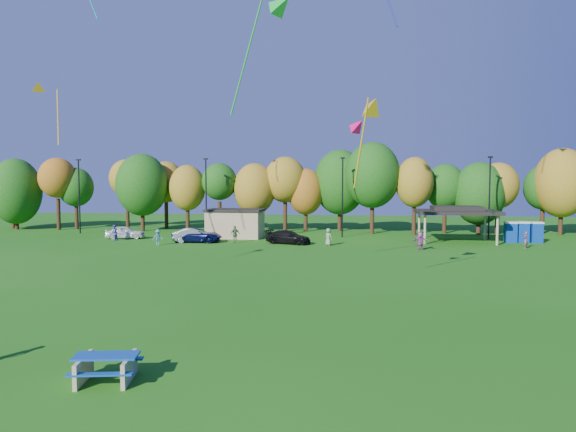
# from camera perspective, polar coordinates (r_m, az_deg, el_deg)

# --- Properties ---
(ground) EXTENTS (160.00, 160.00, 0.00)m
(ground) POSITION_cam_1_polar(r_m,az_deg,el_deg) (19.92, -3.75, -14.50)
(ground) COLOR #19600F
(ground) RESTS_ON ground
(tree_line) EXTENTS (93.57, 10.55, 11.15)m
(tree_line) POSITION_cam_1_polar(r_m,az_deg,el_deg) (64.22, 3.53, 3.45)
(tree_line) COLOR black
(tree_line) RESTS_ON ground
(lamp_posts) EXTENTS (64.50, 0.25, 9.09)m
(lamp_posts) POSITION_cam_1_polar(r_m,az_deg,el_deg) (58.57, 6.07, 2.41)
(lamp_posts) COLOR black
(lamp_posts) RESTS_ON ground
(utility_building) EXTENTS (6.30, 4.30, 3.25)m
(utility_building) POSITION_cam_1_polar(r_m,az_deg,el_deg) (58.37, -5.87, -0.79)
(utility_building) COLOR tan
(utility_building) RESTS_ON ground
(pavilion) EXTENTS (8.20, 6.20, 3.77)m
(pavilion) POSITION_cam_1_polar(r_m,az_deg,el_deg) (56.53, 18.21, 0.50)
(pavilion) COLOR tan
(pavilion) RESTS_ON ground
(porta_potties) EXTENTS (3.75, 1.50, 2.18)m
(porta_potties) POSITION_cam_1_polar(r_m,az_deg,el_deg) (58.66, 24.67, -1.63)
(porta_potties) COLOR navy
(porta_potties) RESTS_ON ground
(picnic_table) EXTENTS (2.23, 1.96, 0.85)m
(picnic_table) POSITION_cam_1_polar(r_m,az_deg,el_deg) (17.68, -19.53, -15.42)
(picnic_table) COLOR tan
(picnic_table) RESTS_ON ground
(car_a) EXTENTS (4.47, 2.57, 1.43)m
(car_a) POSITION_cam_1_polar(r_m,az_deg,el_deg) (59.76, -17.64, -1.74)
(car_a) COLOR white
(car_a) RESTS_ON ground
(car_b) EXTENTS (4.73, 2.96, 1.47)m
(car_b) POSITION_cam_1_polar(r_m,az_deg,el_deg) (54.46, -10.37, -2.12)
(car_b) COLOR gray
(car_b) RESTS_ON ground
(car_c) EXTENTS (5.24, 2.66, 1.42)m
(car_c) POSITION_cam_1_polar(r_m,az_deg,el_deg) (54.46, -10.03, -2.14)
(car_c) COLOR #0B1244
(car_c) RESTS_ON ground
(car_d) EXTENTS (5.05, 3.21, 1.36)m
(car_d) POSITION_cam_1_polar(r_m,az_deg,el_deg) (52.25, 0.04, -2.36)
(car_d) COLOR black
(car_d) RESTS_ON ground
(far_person_0) EXTENTS (0.83, 0.97, 1.72)m
(far_person_0) POSITION_cam_1_polar(r_m,az_deg,el_deg) (57.93, -18.75, -1.78)
(far_person_0) COLOR #565EBE
(far_person_0) RESTS_ON ground
(far_person_1) EXTENTS (1.68, 0.79, 1.75)m
(far_person_1) POSITION_cam_1_polar(r_m,az_deg,el_deg) (48.72, 14.47, -2.70)
(far_person_1) COLOR #A84699
(far_person_1) RESTS_ON ground
(far_person_2) EXTENTS (1.16, 1.11, 1.58)m
(far_person_2) POSITION_cam_1_polar(r_m,az_deg,el_deg) (52.56, -14.26, -2.32)
(far_person_2) COLOR teal
(far_person_2) RESTS_ON ground
(far_person_3) EXTENTS (0.98, 0.98, 1.72)m
(far_person_3) POSITION_cam_1_polar(r_m,az_deg,el_deg) (50.89, 4.51, -2.34)
(far_person_3) COLOR gray
(far_person_3) RESTS_ON ground
(far_person_4) EXTENTS (0.60, 0.69, 1.58)m
(far_person_4) POSITION_cam_1_polar(r_m,az_deg,el_deg) (53.54, 24.88, -2.44)
(far_person_4) COLOR #9B4959
(far_person_4) RESTS_ON ground
(far_person_5) EXTENTS (1.10, 1.01, 1.81)m
(far_person_5) POSITION_cam_1_polar(r_m,az_deg,el_deg) (53.12, -5.91, -2.04)
(far_person_5) COLOR #517246
(far_person_5) RESTS_ON ground
(kite_4) EXTENTS (4.17, 2.45, 7.38)m
(kite_4) POSITION_cam_1_polar(r_m,az_deg,el_deg) (32.54, -0.85, 22.33)
(kite_4) COLOR green
(kite_5) EXTENTS (1.97, 3.23, 5.46)m
(kite_5) POSITION_cam_1_polar(r_m,az_deg,el_deg) (29.76, 9.35, 11.90)
(kite_5) COLOR gold
(kite_8) EXTENTS (2.15, 3.00, 5.37)m
(kite_8) POSITION_cam_1_polar(r_m,az_deg,el_deg) (46.19, -25.91, 12.75)
(kite_8) COLOR orange
(kite_9) EXTENTS (1.46, 1.40, 1.18)m
(kite_9) POSITION_cam_1_polar(r_m,az_deg,el_deg) (28.65, 7.77, 9.93)
(kite_9) COLOR #E30C5D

